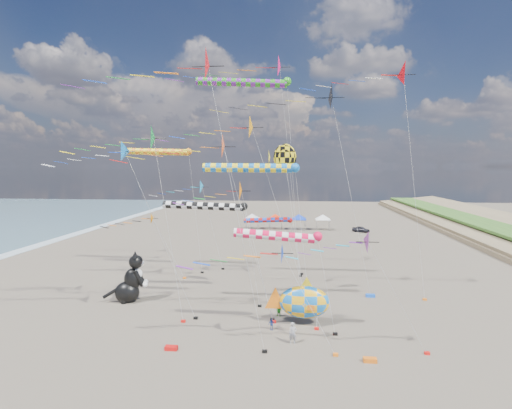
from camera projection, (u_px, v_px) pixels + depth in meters
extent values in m
plane|color=brown|center=(243.00, 376.00, 25.47)|extent=(260.00, 260.00, 0.00)
cone|color=#1D90D1|center=(206.00, 187.00, 50.97)|extent=(1.84, 1.96, 2.03)
cylinder|color=#B2B2B2|center=(215.00, 228.00, 51.38)|extent=(2.09, 0.02, 10.75)
cube|color=black|center=(223.00, 269.00, 51.77)|extent=(0.36, 0.24, 0.20)
cone|color=#FF5420|center=(249.00, 147.00, 32.87)|extent=(2.09, 2.24, 2.31)
cylinder|color=#B2B2B2|center=(261.00, 236.00, 33.48)|extent=(2.19, 0.02, 14.97)
cube|color=black|center=(274.00, 322.00, 34.07)|extent=(0.36, 0.24, 0.20)
cone|color=red|center=(211.00, 67.00, 27.08)|extent=(2.28, 2.44, 2.51)
cylinder|color=#B2B2B2|center=(239.00, 214.00, 27.85)|extent=(3.69, 0.02, 20.04)
cube|color=black|center=(265.00, 351.00, 28.61)|extent=(0.36, 0.24, 0.20)
cone|color=black|center=(342.00, 99.00, 39.66)|extent=(2.66, 2.84, 2.93)
cylinder|color=#B2B2B2|center=(357.00, 199.00, 40.45)|extent=(3.32, 0.02, 20.06)
cube|color=black|center=(370.00, 295.00, 41.23)|extent=(0.36, 0.24, 0.20)
cone|color=orange|center=(157.00, 218.00, 47.15)|extent=(1.46, 1.56, 1.61)
cylinder|color=#B2B2B2|center=(171.00, 248.00, 47.34)|extent=(3.19, 0.02, 7.29)
cube|color=black|center=(185.00, 278.00, 47.51)|extent=(0.36, 0.24, 0.20)
cone|color=#7F1D89|center=(382.00, 240.00, 27.89)|extent=(1.63, 1.74, 1.80)
cylinder|color=#B2B2B2|center=(405.00, 298.00, 28.12)|extent=(3.37, 0.02, 8.20)
cube|color=black|center=(427.00, 353.00, 28.33)|extent=(0.36, 0.24, 0.20)
cone|color=orange|center=(269.00, 127.00, 39.37)|extent=(2.41, 2.58, 2.65)
cylinder|color=#B2B2B2|center=(288.00, 214.00, 39.99)|extent=(3.96, 0.02, 17.21)
cube|color=black|center=(307.00, 297.00, 40.60)|extent=(0.36, 0.24, 0.20)
cone|color=blue|center=(150.00, 151.00, 33.92)|extent=(1.78, 1.90, 1.96)
cylinder|color=#B2B2B2|center=(173.00, 236.00, 34.42)|extent=(3.80, 0.02, 14.62)
cube|color=black|center=(196.00, 318.00, 34.92)|extent=(0.36, 0.24, 0.20)
cone|color=#F5156B|center=(285.00, 66.00, 46.26)|extent=(2.58, 2.77, 2.85)
cylinder|color=#B2B2B2|center=(293.00, 174.00, 47.33)|extent=(2.13, 0.02, 24.96)
cube|color=black|center=(301.00, 276.00, 48.40)|extent=(0.36, 0.24, 0.20)
cone|color=#0B36C6|center=(299.00, 255.00, 27.70)|extent=(1.61, 1.72, 1.78)
cylinder|color=#B2B2B2|center=(318.00, 306.00, 27.91)|extent=(2.64, 0.02, 7.21)
cube|color=black|center=(336.00, 355.00, 28.12)|extent=(0.36, 0.24, 0.20)
cone|color=#158038|center=(159.00, 138.00, 32.90)|extent=(2.20, 2.35, 2.43)
cylinder|color=#B2B2B2|center=(171.00, 232.00, 33.56)|extent=(1.79, 0.02, 15.71)
cube|color=black|center=(183.00, 321.00, 34.21)|extent=(0.36, 0.24, 0.20)
cone|color=#EA040C|center=(407.00, 76.00, 38.01)|extent=(2.36, 2.53, 2.60)
cylinder|color=#B2B2B2|center=(416.00, 191.00, 38.92)|extent=(2.51, 0.02, 21.92)
cube|color=black|center=(425.00, 299.00, 39.83)|extent=(0.36, 0.24, 0.20)
cone|color=orange|center=(243.00, 191.00, 33.81)|extent=(1.77, 1.90, 1.96)
cylinder|color=#B2B2B2|center=(258.00, 256.00, 34.22)|extent=(2.59, 0.02, 11.27)
cube|color=black|center=(272.00, 319.00, 34.62)|extent=(0.36, 0.24, 0.20)
cylinder|color=orange|center=(156.00, 152.00, 49.11)|extent=(8.20, 0.80, 0.80)
sphere|color=orange|center=(189.00, 152.00, 48.70)|extent=(0.84, 0.84, 0.84)
cylinder|color=#B2B2B2|center=(195.00, 213.00, 49.35)|extent=(1.52, 0.02, 15.15)
cube|color=black|center=(202.00, 272.00, 49.98)|extent=(0.36, 0.24, 0.20)
cylinder|color=black|center=(203.00, 206.00, 37.60)|extent=(7.71, 0.71, 0.71)
sphere|color=black|center=(244.00, 206.00, 37.22)|extent=(0.75, 0.75, 0.75)
cylinder|color=#B2B2B2|center=(252.00, 257.00, 37.60)|extent=(1.52, 0.02, 9.62)
cube|color=black|center=(260.00, 306.00, 37.97)|extent=(0.36, 0.24, 0.20)
cylinder|color=red|center=(267.00, 220.00, 49.11)|extent=(5.71, 0.59, 0.59)
sphere|color=red|center=(290.00, 220.00, 48.83)|extent=(0.62, 0.62, 0.62)
cylinder|color=#B2B2B2|center=(296.00, 248.00, 49.08)|extent=(1.52, 0.02, 6.77)
cube|color=black|center=(302.00, 274.00, 49.32)|extent=(0.36, 0.24, 0.20)
cylinder|color=#27971B|center=(241.00, 83.00, 41.91)|extent=(9.61, 0.85, 0.85)
sphere|color=#27971B|center=(287.00, 82.00, 41.44)|extent=(0.89, 0.89, 0.89)
cylinder|color=#B2B2B2|center=(293.00, 188.00, 42.41)|extent=(1.52, 0.02, 22.12)
cube|color=black|center=(299.00, 288.00, 43.38)|extent=(0.36, 0.24, 0.20)
cylinder|color=blue|center=(249.00, 168.00, 37.38)|extent=(8.63, 0.85, 0.85)
sphere|color=blue|center=(295.00, 168.00, 36.96)|extent=(0.89, 0.89, 0.89)
cylinder|color=#B2B2B2|center=(302.00, 238.00, 37.51)|extent=(1.52, 0.02, 13.20)
cube|color=black|center=(309.00, 306.00, 38.05)|extent=(0.36, 0.24, 0.20)
cylinder|color=#E91044|center=(275.00, 236.00, 31.34)|extent=(6.57, 0.74, 0.74)
sphere|color=#E91044|center=(318.00, 237.00, 31.01)|extent=(0.78, 0.78, 0.78)
cylinder|color=#B2B2B2|center=(326.00, 286.00, 31.31)|extent=(1.52, 0.02, 7.90)
cube|color=black|center=(335.00, 334.00, 31.60)|extent=(0.36, 0.24, 0.20)
ellipsoid|color=yellow|center=(285.00, 158.00, 38.46)|extent=(2.20, 0.40, 2.64)
cone|color=yellow|center=(269.00, 158.00, 38.61)|extent=(0.12, 1.80, 1.80)
cylinder|color=#B2B2B2|center=(295.00, 232.00, 38.05)|extent=(2.03, 2.03, 14.19)
cube|color=black|center=(305.00, 307.00, 37.62)|extent=(0.36, 0.24, 0.20)
ellipsoid|color=blue|center=(304.00, 302.00, 33.55)|extent=(4.31, 1.93, 2.81)
cone|color=orange|center=(275.00, 301.00, 33.79)|extent=(2.07, 0.23, 2.06)
cone|color=yellow|center=(307.00, 286.00, 33.40)|extent=(1.50, 0.18, 1.50)
cylinder|color=#B2B2B2|center=(317.00, 319.00, 33.07)|extent=(0.17, 1.04, 1.52)
cube|color=red|center=(317.00, 329.00, 32.64)|extent=(0.36, 0.24, 0.20)
imported|color=gray|center=(293.00, 333.00, 30.02)|extent=(0.63, 0.45, 1.63)
imported|color=#1F871D|center=(279.00, 311.00, 35.45)|extent=(0.67, 0.62, 1.11)
imported|color=navy|center=(272.00, 324.00, 32.55)|extent=(0.61, 0.40, 0.96)
cube|color=blue|center=(370.00, 296.00, 40.82)|extent=(0.90, 0.44, 0.30)
cube|color=red|center=(171.00, 348.00, 29.03)|extent=(0.90, 0.44, 0.30)
cube|color=orange|center=(370.00, 360.00, 27.24)|extent=(0.90, 0.44, 0.30)
cube|color=silver|center=(252.00, 219.00, 85.28)|extent=(3.00, 3.00, 0.15)
pyramid|color=silver|center=(252.00, 214.00, 85.18)|extent=(4.20, 4.20, 1.00)
cylinder|color=#999999|center=(245.00, 225.00, 84.23)|extent=(0.08, 0.08, 2.20)
cylinder|color=#999999|center=(257.00, 225.00, 83.97)|extent=(0.08, 0.08, 2.20)
cylinder|color=#999999|center=(247.00, 223.00, 86.81)|extent=(0.08, 0.08, 2.20)
cylinder|color=#999999|center=(259.00, 223.00, 86.55)|extent=(0.08, 0.08, 2.20)
cube|color=red|center=(275.00, 219.00, 84.79)|extent=(3.00, 3.00, 0.15)
pyramid|color=red|center=(275.00, 214.00, 84.69)|extent=(4.20, 4.20, 1.00)
cylinder|color=#999999|center=(269.00, 225.00, 83.74)|extent=(0.08, 0.08, 2.20)
cylinder|color=#999999|center=(281.00, 225.00, 83.48)|extent=(0.08, 0.08, 2.20)
cylinder|color=#999999|center=(270.00, 223.00, 86.31)|extent=(0.08, 0.08, 2.20)
cylinder|color=#999999|center=(282.00, 223.00, 86.06)|extent=(0.08, 0.08, 2.20)
cube|color=#1337C7|center=(299.00, 219.00, 84.30)|extent=(3.00, 3.00, 0.15)
pyramid|color=#1337C7|center=(299.00, 214.00, 84.20)|extent=(4.20, 4.20, 1.00)
cylinder|color=#999999|center=(293.00, 225.00, 83.24)|extent=(0.08, 0.08, 2.20)
cylinder|color=#999999|center=(305.00, 225.00, 82.99)|extent=(0.08, 0.08, 2.20)
cylinder|color=#999999|center=(293.00, 224.00, 85.82)|extent=(0.08, 0.08, 2.20)
cylinder|color=#999999|center=(305.00, 224.00, 85.56)|extent=(0.08, 0.08, 2.20)
cube|color=white|center=(323.00, 219.00, 83.80)|extent=(3.00, 3.00, 0.15)
pyramid|color=white|center=(323.00, 214.00, 83.70)|extent=(4.20, 4.20, 1.00)
cylinder|color=#999999|center=(317.00, 226.00, 82.75)|extent=(0.08, 0.08, 2.20)
cylinder|color=#999999|center=(330.00, 226.00, 82.50)|extent=(0.08, 0.08, 2.20)
cylinder|color=#999999|center=(316.00, 224.00, 85.33)|extent=(0.08, 0.08, 2.20)
cylinder|color=#999999|center=(328.00, 224.00, 85.07)|extent=(0.08, 0.08, 2.20)
imported|color=#26262D|center=(361.00, 229.00, 81.23)|extent=(3.73, 2.91, 1.19)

